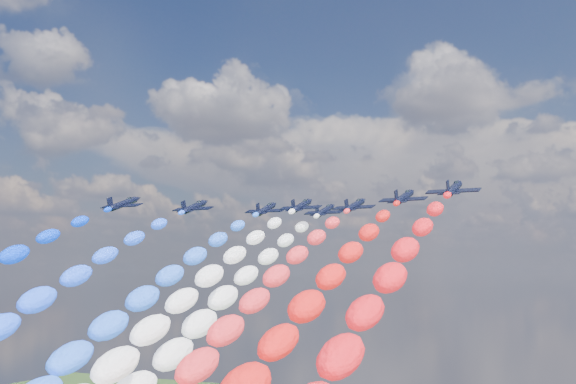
% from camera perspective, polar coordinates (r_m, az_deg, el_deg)
% --- Properties ---
extents(jet_0, '(8.89, 12.09, 6.06)m').
position_cam_1_polar(jet_0, '(152.49, -12.70, -0.91)').
color(jet_0, black).
extents(jet_1, '(9.07, 12.22, 6.06)m').
position_cam_1_polar(jet_1, '(157.27, -7.31, -1.16)').
color(jet_1, black).
extents(jet_2, '(9.36, 12.43, 6.06)m').
position_cam_1_polar(jet_2, '(161.60, -1.73, -1.34)').
color(jet_2, black).
extents(trail_2, '(6.05, 109.04, 56.82)m').
position_cam_1_polar(trail_2, '(114.55, -14.95, -12.64)').
color(trail_2, blue).
extents(jet_3, '(8.94, 12.12, 6.06)m').
position_cam_1_polar(jet_3, '(153.25, 1.05, -1.08)').
color(jet_3, black).
extents(trail_3, '(6.05, 109.04, 56.82)m').
position_cam_1_polar(trail_3, '(104.76, -11.98, -13.34)').
color(trail_3, white).
extents(jet_4, '(9.05, 12.20, 6.06)m').
position_cam_1_polar(jet_4, '(165.87, 2.87, -1.46)').
color(jet_4, black).
extents(trail_4, '(6.05, 109.04, 56.82)m').
position_cam_1_polar(trail_4, '(116.04, -7.94, -12.70)').
color(trail_4, silver).
extents(jet_5, '(9.49, 12.51, 6.06)m').
position_cam_1_polar(jet_5, '(153.10, 5.21, -1.05)').
color(jet_5, black).
extents(trail_5, '(6.05, 109.04, 56.82)m').
position_cam_1_polar(trail_5, '(102.33, -5.79, -13.62)').
color(trail_5, red).
extents(jet_6, '(9.36, 12.42, 6.06)m').
position_cam_1_polar(jet_6, '(137.13, 9.01, -0.41)').
color(jet_6, black).
extents(jet_7, '(8.78, 12.01, 6.06)m').
position_cam_1_polar(jet_7, '(124.37, 12.76, 0.25)').
color(jet_7, black).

